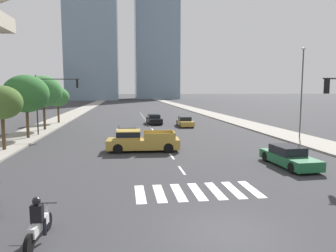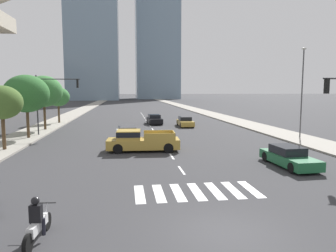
% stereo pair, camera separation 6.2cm
% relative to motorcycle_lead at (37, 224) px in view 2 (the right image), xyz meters
% --- Properties ---
extents(ground_plane, '(800.00, 800.00, 0.00)m').
position_rel_motorcycle_lead_xyz_m(ground_plane, '(6.11, -0.33, -0.58)').
color(ground_plane, '#333335').
extents(sidewalk_east, '(4.00, 260.00, 0.15)m').
position_rel_motorcycle_lead_xyz_m(sidewalk_east, '(19.72, 29.67, -0.51)').
color(sidewalk_east, gray).
rests_on(sidewalk_east, ground).
extents(sidewalk_west, '(4.00, 260.00, 0.15)m').
position_rel_motorcycle_lead_xyz_m(sidewalk_west, '(-7.49, 29.67, -0.51)').
color(sidewalk_west, gray).
rests_on(sidewalk_west, ground).
extents(crosswalk_near, '(5.85, 2.62, 0.01)m').
position_rel_motorcycle_lead_xyz_m(crosswalk_near, '(6.11, 4.11, -0.58)').
color(crosswalk_near, silver).
rests_on(crosswalk_near, ground).
extents(lane_divider_center, '(0.14, 50.00, 0.01)m').
position_rel_motorcycle_lead_xyz_m(lane_divider_center, '(6.11, 32.11, -0.58)').
color(lane_divider_center, silver).
rests_on(lane_divider_center, ground).
extents(motorcycle_lead, '(0.70, 2.24, 1.49)m').
position_rel_motorcycle_lead_xyz_m(motorcycle_lead, '(0.00, 0.00, 0.00)').
color(motorcycle_lead, black).
rests_on(motorcycle_lead, ground).
extents(pickup_truck, '(5.76, 2.41, 1.67)m').
position_rel_motorcycle_lead_xyz_m(pickup_truck, '(3.90, 14.48, 0.23)').
color(pickup_truck, '#B28E38').
rests_on(pickup_truck, ground).
extents(sedan_green_0, '(1.93, 4.71, 1.27)m').
position_rel_motorcycle_lead_xyz_m(sedan_green_0, '(13.02, 8.21, 0.00)').
color(sedan_green_0, '#1E6038').
rests_on(sedan_green_0, ground).
extents(sedan_white_1, '(2.11, 4.84, 1.30)m').
position_rel_motorcycle_lead_xyz_m(sedan_white_1, '(2.93, 20.19, 0.02)').
color(sedan_white_1, silver).
rests_on(sedan_white_1, ground).
extents(sedan_gold_2, '(1.89, 4.59, 1.28)m').
position_rel_motorcycle_lead_xyz_m(sedan_gold_2, '(10.72, 30.83, 0.01)').
color(sedan_gold_2, '#B28E38').
rests_on(sedan_gold_2, ground).
extents(sedan_black_3, '(2.02, 4.57, 1.33)m').
position_rel_motorcycle_lead_xyz_m(sedan_black_3, '(6.91, 34.28, 0.04)').
color(sedan_black_3, black).
rests_on(sedan_black_3, ground).
extents(traffic_signal_far, '(4.71, 0.28, 6.19)m').
position_rel_motorcycle_lead_xyz_m(traffic_signal_far, '(-4.70, 24.15, 3.81)').
color(traffic_signal_far, '#333335').
rests_on(traffic_signal_far, sidewalk_west).
extents(street_lamp_east, '(0.50, 0.24, 8.74)m').
position_rel_motorcycle_lead_xyz_m(street_lamp_east, '(20.02, 18.73, 4.55)').
color(street_lamp_east, '#3F3F42').
rests_on(street_lamp_east, sidewalk_east).
extents(street_tree_nearest, '(3.10, 3.10, 5.02)m').
position_rel_motorcycle_lead_xyz_m(street_tree_nearest, '(-6.69, 15.85, 3.25)').
color(street_tree_nearest, '#4C3823').
rests_on(street_tree_nearest, sidewalk_west).
extents(street_tree_second, '(4.30, 4.30, 6.14)m').
position_rel_motorcycle_lead_xyz_m(street_tree_second, '(-6.69, 22.08, 3.87)').
color(street_tree_second, '#4C3823').
rests_on(street_tree_second, sidewalk_west).
extents(street_tree_third, '(4.32, 4.32, 6.35)m').
position_rel_motorcycle_lead_xyz_m(street_tree_third, '(-6.69, 28.62, 4.07)').
color(street_tree_third, '#4C3823').
rests_on(street_tree_third, sidewalk_west).
extents(street_tree_fourth, '(3.19, 3.19, 5.07)m').
position_rel_motorcycle_lead_xyz_m(street_tree_fourth, '(-6.69, 36.59, 3.27)').
color(street_tree_fourth, '#4C3823').
rests_on(street_tree_fourth, sidewalk_west).
extents(office_tower_left_skyline, '(24.43, 27.59, 79.31)m').
position_rel_motorcycle_lead_xyz_m(office_tower_left_skyline, '(-12.41, 152.64, 38.55)').
color(office_tower_left_skyline, '#7A93A8').
rests_on(office_tower_left_skyline, ground).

